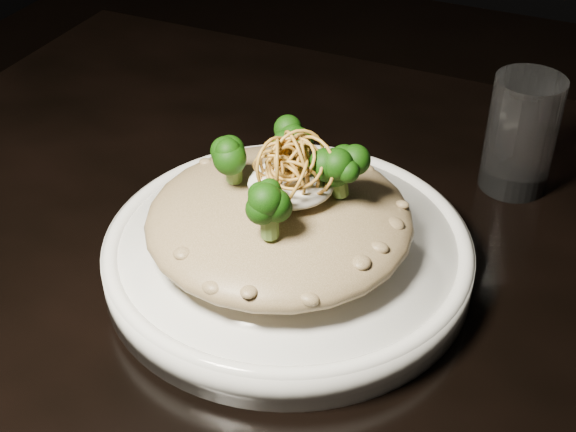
# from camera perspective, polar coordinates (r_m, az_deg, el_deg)

# --- Properties ---
(table) EXTENTS (1.10, 0.80, 0.75)m
(table) POSITION_cam_1_polar(r_m,az_deg,el_deg) (0.69, 7.16, -11.61)
(table) COLOR black
(table) RESTS_ON ground
(plate) EXTENTS (0.29, 0.29, 0.03)m
(plate) POSITION_cam_1_polar(r_m,az_deg,el_deg) (0.64, 0.00, -2.84)
(plate) COLOR white
(plate) RESTS_ON table
(risotto) EXTENTS (0.21, 0.21, 0.05)m
(risotto) POSITION_cam_1_polar(r_m,az_deg,el_deg) (0.62, -0.63, -0.25)
(risotto) COLOR brown
(risotto) RESTS_ON plate
(broccoli) EXTENTS (0.13, 0.13, 0.05)m
(broccoli) POSITION_cam_1_polar(r_m,az_deg,el_deg) (0.59, -0.07, 3.11)
(broccoli) COLOR black
(broccoli) RESTS_ON risotto
(cheese) EXTENTS (0.07, 0.07, 0.02)m
(cheese) POSITION_cam_1_polar(r_m,az_deg,el_deg) (0.60, 0.23, 2.35)
(cheese) COLOR white
(cheese) RESTS_ON risotto
(shallots) EXTENTS (0.05, 0.05, 0.03)m
(shallots) POSITION_cam_1_polar(r_m,az_deg,el_deg) (0.59, 0.23, 4.20)
(shallots) COLOR #8D5E1D
(shallots) RESTS_ON cheese
(drinking_glass) EXTENTS (0.07, 0.07, 0.11)m
(drinking_glass) POSITION_cam_1_polar(r_m,az_deg,el_deg) (0.75, 16.24, 5.61)
(drinking_glass) COLOR silver
(drinking_glass) RESTS_ON table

